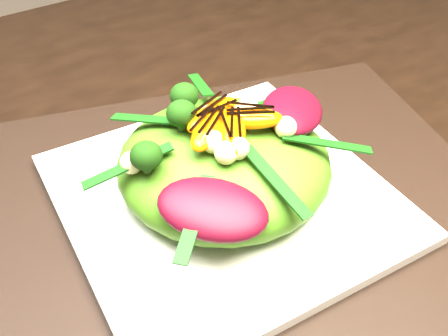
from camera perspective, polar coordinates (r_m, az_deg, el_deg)
dining_table at (r=0.55m, az=-19.23°, el=-5.91°), size 1.60×0.90×0.75m
placemat at (r=0.51m, az=0.00°, el=-3.74°), size 0.62×0.53×0.00m
plate_base at (r=0.50m, az=0.00°, el=-3.12°), size 0.31×0.31×0.01m
salad_bowl at (r=0.49m, az=0.00°, el=-2.00°), size 0.23×0.23×0.02m
lettuce_mound at (r=0.47m, az=0.00°, el=0.55°), size 0.24×0.24×0.07m
radicchio_leaf at (r=0.49m, az=7.49°, el=6.31°), size 0.10×0.10×0.02m
orange_segment at (r=0.47m, az=-2.66°, el=6.17°), size 0.06×0.03×0.02m
broccoli_floret at (r=0.45m, az=-7.35°, el=4.98°), size 0.04×0.04×0.04m
macadamia_nut at (r=0.43m, az=6.84°, el=1.99°), size 0.02×0.02×0.02m
balsamic_drizzle at (r=0.47m, az=-2.70°, el=7.00°), size 0.04×0.01×0.00m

